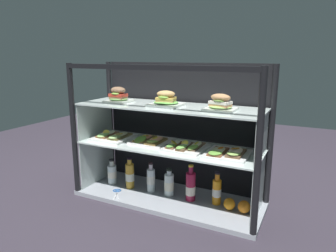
{
  "coord_description": "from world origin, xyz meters",
  "views": [
    {
      "loc": [
        0.93,
        -1.86,
        1.03
      ],
      "look_at": [
        0.0,
        0.0,
        0.56
      ],
      "focal_mm": 32.95,
      "sensor_mm": 36.0,
      "label": 1
    }
  ],
  "objects_px": {
    "open_sandwich_tray_right_of_center": "(151,140)",
    "juice_bottle_back_center": "(217,191)",
    "open_sandwich_tray_far_right": "(113,136)",
    "juice_bottle_front_fourth": "(191,187)",
    "plated_roll_sandwich_near_left_corner": "(220,104)",
    "juice_bottle_tucked_behind": "(130,175)",
    "plated_roll_sandwich_far_right": "(118,96)",
    "orange_fruit_beside_bottles": "(229,204)",
    "kitchen_scissors": "(117,192)",
    "juice_bottle_front_left_end": "(151,179)",
    "plated_roll_sandwich_mid_left": "(166,101)",
    "juice_bottle_front_right_end": "(169,184)",
    "open_sandwich_tray_center": "(185,147)",
    "juice_bottle_back_right": "(112,174)",
    "orange_fruit_near_left_post": "(244,207)"
  },
  "relations": [
    {
      "from": "open_sandwich_tray_right_of_center",
      "to": "juice_bottle_back_center",
      "type": "distance_m",
      "value": 0.59
    },
    {
      "from": "open_sandwich_tray_far_right",
      "to": "juice_bottle_front_fourth",
      "type": "bearing_deg",
      "value": 3.92
    },
    {
      "from": "plated_roll_sandwich_near_left_corner",
      "to": "juice_bottle_tucked_behind",
      "type": "height_order",
      "value": "plated_roll_sandwich_near_left_corner"
    },
    {
      "from": "plated_roll_sandwich_far_right",
      "to": "juice_bottle_back_center",
      "type": "height_order",
      "value": "plated_roll_sandwich_far_right"
    },
    {
      "from": "orange_fruit_beside_bottles",
      "to": "kitchen_scissors",
      "type": "height_order",
      "value": "orange_fruit_beside_bottles"
    },
    {
      "from": "plated_roll_sandwich_far_right",
      "to": "juice_bottle_front_left_end",
      "type": "xyz_separation_m",
      "value": [
        0.25,
        0.04,
        -0.62
      ]
    },
    {
      "from": "plated_roll_sandwich_mid_left",
      "to": "open_sandwich_tray_far_right",
      "type": "height_order",
      "value": "plated_roll_sandwich_mid_left"
    },
    {
      "from": "open_sandwich_tray_right_of_center",
      "to": "juice_bottle_tucked_behind",
      "type": "relative_size",
      "value": 1.14
    },
    {
      "from": "juice_bottle_front_fourth",
      "to": "kitchen_scissors",
      "type": "bearing_deg",
      "value": -166.41
    },
    {
      "from": "open_sandwich_tray_right_of_center",
      "to": "juice_bottle_front_right_end",
      "type": "relative_size",
      "value": 1.35
    },
    {
      "from": "open_sandwich_tray_center",
      "to": "juice_bottle_back_right",
      "type": "bearing_deg",
      "value": 177.27
    },
    {
      "from": "plated_roll_sandwich_near_left_corner",
      "to": "plated_roll_sandwich_mid_left",
      "type": "bearing_deg",
      "value": 179.9
    },
    {
      "from": "open_sandwich_tray_center",
      "to": "juice_bottle_front_fourth",
      "type": "distance_m",
      "value": 0.3
    },
    {
      "from": "plated_roll_sandwich_far_right",
      "to": "plated_roll_sandwich_near_left_corner",
      "type": "relative_size",
      "value": 0.92
    },
    {
      "from": "juice_bottle_front_left_end",
      "to": "open_sandwich_tray_center",
      "type": "bearing_deg",
      "value": -7.59
    },
    {
      "from": "plated_roll_sandwich_far_right",
      "to": "plated_roll_sandwich_mid_left",
      "type": "distance_m",
      "value": 0.39
    },
    {
      "from": "open_sandwich_tray_far_right",
      "to": "juice_bottle_back_center",
      "type": "height_order",
      "value": "open_sandwich_tray_far_right"
    },
    {
      "from": "juice_bottle_tucked_behind",
      "to": "juice_bottle_front_left_end",
      "type": "height_order",
      "value": "juice_bottle_tucked_behind"
    },
    {
      "from": "open_sandwich_tray_far_right",
      "to": "plated_roll_sandwich_mid_left",
      "type": "bearing_deg",
      "value": 1.19
    },
    {
      "from": "plated_roll_sandwich_mid_left",
      "to": "juice_bottle_back_right",
      "type": "height_order",
      "value": "plated_roll_sandwich_mid_left"
    },
    {
      "from": "juice_bottle_back_center",
      "to": "orange_fruit_near_left_post",
      "type": "height_order",
      "value": "juice_bottle_back_center"
    },
    {
      "from": "plated_roll_sandwich_near_left_corner",
      "to": "orange_fruit_near_left_post",
      "type": "bearing_deg",
      "value": 6.1
    },
    {
      "from": "juice_bottle_front_left_end",
      "to": "juice_bottle_back_center",
      "type": "xyz_separation_m",
      "value": [
        0.5,
        0.02,
        0.0
      ]
    },
    {
      "from": "open_sandwich_tray_far_right",
      "to": "open_sandwich_tray_right_of_center",
      "type": "distance_m",
      "value": 0.31
    },
    {
      "from": "open_sandwich_tray_right_of_center",
      "to": "kitchen_scissors",
      "type": "distance_m",
      "value": 0.47
    },
    {
      "from": "plated_roll_sandwich_mid_left",
      "to": "open_sandwich_tray_center",
      "type": "distance_m",
      "value": 0.34
    },
    {
      "from": "juice_bottle_tucked_behind",
      "to": "juice_bottle_front_left_end",
      "type": "distance_m",
      "value": 0.18
    },
    {
      "from": "plated_roll_sandwich_far_right",
      "to": "juice_bottle_tucked_behind",
      "type": "height_order",
      "value": "plated_roll_sandwich_far_right"
    },
    {
      "from": "kitchen_scissors",
      "to": "plated_roll_sandwich_mid_left",
      "type": "bearing_deg",
      "value": 14.99
    },
    {
      "from": "juice_bottle_back_center",
      "to": "kitchen_scissors",
      "type": "distance_m",
      "value": 0.75
    },
    {
      "from": "open_sandwich_tray_center",
      "to": "kitchen_scissors",
      "type": "distance_m",
      "value": 0.66
    },
    {
      "from": "orange_fruit_beside_bottles",
      "to": "orange_fruit_near_left_post",
      "type": "xyz_separation_m",
      "value": [
        0.1,
        0.0,
        0.0
      ]
    },
    {
      "from": "kitchen_scissors",
      "to": "plated_roll_sandwich_far_right",
      "type": "bearing_deg",
      "value": 104.78
    },
    {
      "from": "plated_roll_sandwich_mid_left",
      "to": "plated_roll_sandwich_near_left_corner",
      "type": "height_order",
      "value": "same"
    },
    {
      "from": "plated_roll_sandwich_mid_left",
      "to": "juice_bottle_front_fourth",
      "type": "relative_size",
      "value": 0.8
    },
    {
      "from": "plated_roll_sandwich_near_left_corner",
      "to": "juice_bottle_front_left_end",
      "type": "xyz_separation_m",
      "value": [
        -0.52,
        0.04,
        -0.61
      ]
    },
    {
      "from": "plated_roll_sandwich_mid_left",
      "to": "plated_roll_sandwich_near_left_corner",
      "type": "xyz_separation_m",
      "value": [
        0.38,
        -0.0,
        0.0
      ]
    },
    {
      "from": "plated_roll_sandwich_far_right",
      "to": "juice_bottle_tucked_behind",
      "type": "relative_size",
      "value": 0.72
    },
    {
      "from": "juice_bottle_tucked_behind",
      "to": "orange_fruit_beside_bottles",
      "type": "distance_m",
      "value": 0.79
    },
    {
      "from": "juice_bottle_front_right_end",
      "to": "orange_fruit_beside_bottles",
      "type": "relative_size",
      "value": 2.61
    },
    {
      "from": "juice_bottle_front_right_end",
      "to": "kitchen_scissors",
      "type": "bearing_deg",
      "value": -160.01
    },
    {
      "from": "open_sandwich_tray_right_of_center",
      "to": "juice_bottle_front_fourth",
      "type": "height_order",
      "value": "open_sandwich_tray_right_of_center"
    },
    {
      "from": "juice_bottle_back_right",
      "to": "juice_bottle_front_fourth",
      "type": "xyz_separation_m",
      "value": [
        0.67,
        0.01,
        0.02
      ]
    },
    {
      "from": "juice_bottle_back_right",
      "to": "orange_fruit_near_left_post",
      "type": "bearing_deg",
      "value": -0.48
    },
    {
      "from": "juice_bottle_front_left_end",
      "to": "kitchen_scissors",
      "type": "bearing_deg",
      "value": -148.71
    },
    {
      "from": "plated_roll_sandwich_far_right",
      "to": "open_sandwich_tray_center",
      "type": "relative_size",
      "value": 0.64
    },
    {
      "from": "plated_roll_sandwich_mid_left",
      "to": "kitchen_scissors",
      "type": "xyz_separation_m",
      "value": [
        -0.36,
        -0.1,
        -0.7
      ]
    },
    {
      "from": "open_sandwich_tray_center",
      "to": "orange_fruit_beside_bottles",
      "type": "bearing_deg",
      "value": 3.64
    },
    {
      "from": "plated_roll_sandwich_far_right",
      "to": "juice_bottle_front_left_end",
      "type": "bearing_deg",
      "value": 8.32
    },
    {
      "from": "juice_bottle_front_fourth",
      "to": "orange_fruit_beside_bottles",
      "type": "height_order",
      "value": "juice_bottle_front_fourth"
    }
  ]
}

